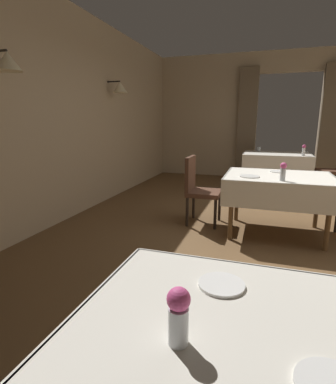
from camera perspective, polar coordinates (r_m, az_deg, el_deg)
ground at (r=3.97m, az=23.52°, el=-8.36°), size 10.08×10.08×0.00m
wall_left at (r=4.60m, az=-19.32°, el=14.01°), size 0.49×8.40×3.00m
wall_back at (r=7.88m, az=21.85°, el=13.34°), size 6.40×0.27×3.00m
dining_table_near at (r=1.13m, az=16.72°, el=-28.44°), size 1.23×0.94×0.75m
dining_table_mid at (r=3.91m, az=20.36°, el=1.54°), size 1.27×1.01×0.75m
dining_table_far at (r=6.62m, az=20.03°, el=6.17°), size 1.33×0.99×0.75m
chair_mid_left at (r=4.12m, az=5.84°, el=0.98°), size 0.44×0.44×0.93m
chair_far_right at (r=6.68m, az=28.98°, el=4.12°), size 0.45×0.44×0.93m
flower_vase_near at (r=0.93m, az=2.01°, el=-22.28°), size 0.07×0.07×0.18m
plate_near_c at (r=1.26m, az=10.19°, el=-16.98°), size 0.19×0.19×0.01m
flower_vase_mid at (r=3.53m, az=21.13°, el=3.77°), size 0.07×0.07×0.20m
plate_mid_b at (r=4.13m, az=20.23°, el=3.67°), size 0.19×0.19×0.01m
plate_mid_c at (r=3.67m, az=15.34°, el=2.91°), size 0.23×0.23×0.01m
flower_vase_far at (r=6.33m, az=24.52°, el=7.36°), size 0.07×0.07×0.21m
glass_far_b at (r=6.95m, az=16.99°, el=7.84°), size 0.07×0.07×0.09m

